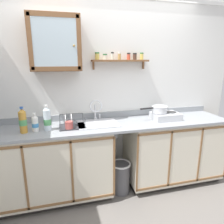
{
  "coord_description": "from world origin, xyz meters",
  "views": [
    {
      "loc": [
        -0.64,
        -2.0,
        1.73
      ],
      "look_at": [
        0.0,
        0.47,
        1.07
      ],
      "focal_mm": 32.22,
      "sensor_mm": 36.0,
      "label": 1
    }
  ],
  "objects_px": {
    "wall_cabinet": "(55,43)",
    "trash_bin": "(121,177)",
    "bottle_water_clear_1": "(47,119)",
    "dish_rack": "(71,125)",
    "sink": "(98,126)",
    "hot_plate_stove": "(166,116)",
    "saucepan": "(159,109)",
    "mug": "(69,125)",
    "bottle_juice_amber_0": "(23,121)",
    "bottle_opaque_white_2": "(35,123)"
  },
  "relations": [
    {
      "from": "dish_rack",
      "to": "mug",
      "type": "bearing_deg",
      "value": -112.41
    },
    {
      "from": "hot_plate_stove",
      "to": "mug",
      "type": "xyz_separation_m",
      "value": [
        -1.29,
        -0.08,
        0.0
      ]
    },
    {
      "from": "dish_rack",
      "to": "bottle_water_clear_1",
      "type": "bearing_deg",
      "value": -172.18
    },
    {
      "from": "hot_plate_stove",
      "to": "bottle_opaque_white_2",
      "type": "xyz_separation_m",
      "value": [
        -1.66,
        -0.05,
        0.05
      ]
    },
    {
      "from": "mug",
      "to": "trash_bin",
      "type": "height_order",
      "value": "mug"
    },
    {
      "from": "bottle_opaque_white_2",
      "to": "wall_cabinet",
      "type": "relative_size",
      "value": 0.34
    },
    {
      "from": "bottle_water_clear_1",
      "to": "dish_rack",
      "type": "distance_m",
      "value": 0.29
    },
    {
      "from": "bottle_juice_amber_0",
      "to": "bottle_opaque_white_2",
      "type": "bearing_deg",
      "value": 5.46
    },
    {
      "from": "sink",
      "to": "mug",
      "type": "relative_size",
      "value": 3.99
    },
    {
      "from": "dish_rack",
      "to": "trash_bin",
      "type": "relative_size",
      "value": 0.72
    },
    {
      "from": "bottle_opaque_white_2",
      "to": "wall_cabinet",
      "type": "bearing_deg",
      "value": 39.13
    },
    {
      "from": "bottle_opaque_white_2",
      "to": "trash_bin",
      "type": "relative_size",
      "value": 0.5
    },
    {
      "from": "sink",
      "to": "wall_cabinet",
      "type": "xyz_separation_m",
      "value": [
        -0.46,
        0.13,
        1.0
      ]
    },
    {
      "from": "hot_plate_stove",
      "to": "saucepan",
      "type": "relative_size",
      "value": 0.93
    },
    {
      "from": "bottle_juice_amber_0",
      "to": "wall_cabinet",
      "type": "relative_size",
      "value": 0.47
    },
    {
      "from": "trash_bin",
      "to": "dish_rack",
      "type": "bearing_deg",
      "value": 172.47
    },
    {
      "from": "wall_cabinet",
      "to": "trash_bin",
      "type": "distance_m",
      "value": 1.87
    },
    {
      "from": "mug",
      "to": "bottle_water_clear_1",
      "type": "bearing_deg",
      "value": 170.64
    },
    {
      "from": "bottle_opaque_white_2",
      "to": "trash_bin",
      "type": "bearing_deg",
      "value": -1.96
    },
    {
      "from": "mug",
      "to": "wall_cabinet",
      "type": "relative_size",
      "value": 0.2
    },
    {
      "from": "hot_plate_stove",
      "to": "saucepan",
      "type": "distance_m",
      "value": 0.14
    },
    {
      "from": "saucepan",
      "to": "bottle_juice_amber_0",
      "type": "bearing_deg",
      "value": -177.11
    },
    {
      "from": "wall_cabinet",
      "to": "bottle_juice_amber_0",
      "type": "bearing_deg",
      "value": -149.33
    },
    {
      "from": "dish_rack",
      "to": "mug",
      "type": "relative_size",
      "value": 2.43
    },
    {
      "from": "bottle_water_clear_1",
      "to": "hot_plate_stove",
      "type": "bearing_deg",
      "value": 1.7
    },
    {
      "from": "sink",
      "to": "trash_bin",
      "type": "bearing_deg",
      "value": -25.63
    },
    {
      "from": "sink",
      "to": "saucepan",
      "type": "xyz_separation_m",
      "value": [
        0.84,
        -0.02,
        0.18
      ]
    },
    {
      "from": "wall_cabinet",
      "to": "dish_rack",
      "type": "bearing_deg",
      "value": -55.14
    },
    {
      "from": "hot_plate_stove",
      "to": "sink",
      "type": "bearing_deg",
      "value": 177.37
    },
    {
      "from": "saucepan",
      "to": "hot_plate_stove",
      "type": "bearing_deg",
      "value": -12.23
    },
    {
      "from": "sink",
      "to": "saucepan",
      "type": "height_order",
      "value": "sink"
    },
    {
      "from": "sink",
      "to": "dish_rack",
      "type": "relative_size",
      "value": 1.64
    },
    {
      "from": "bottle_water_clear_1",
      "to": "wall_cabinet",
      "type": "height_order",
      "value": "wall_cabinet"
    },
    {
      "from": "hot_plate_stove",
      "to": "bottle_water_clear_1",
      "type": "xyz_separation_m",
      "value": [
        -1.53,
        -0.05,
        0.08
      ]
    },
    {
      "from": "hot_plate_stove",
      "to": "bottle_opaque_white_2",
      "type": "height_order",
      "value": "bottle_opaque_white_2"
    },
    {
      "from": "sink",
      "to": "hot_plate_stove",
      "type": "relative_size",
      "value": 1.38
    },
    {
      "from": "trash_bin",
      "to": "bottle_opaque_white_2",
      "type": "bearing_deg",
      "value": 178.04
    },
    {
      "from": "sink",
      "to": "hot_plate_stove",
      "type": "bearing_deg",
      "value": -2.63
    },
    {
      "from": "saucepan",
      "to": "dish_rack",
      "type": "bearing_deg",
      "value": -178.61
    },
    {
      "from": "hot_plate_stove",
      "to": "mug",
      "type": "bearing_deg",
      "value": -176.27
    },
    {
      "from": "bottle_opaque_white_2",
      "to": "dish_rack",
      "type": "height_order",
      "value": "bottle_opaque_white_2"
    },
    {
      "from": "bottle_opaque_white_2",
      "to": "dish_rack",
      "type": "distance_m",
      "value": 0.41
    },
    {
      "from": "saucepan",
      "to": "mug",
      "type": "xyz_separation_m",
      "value": [
        -1.2,
        -0.1,
        -0.1
      ]
    },
    {
      "from": "bottle_opaque_white_2",
      "to": "dish_rack",
      "type": "bearing_deg",
      "value": 6.47
    },
    {
      "from": "bottle_juice_amber_0",
      "to": "mug",
      "type": "relative_size",
      "value": 2.33
    },
    {
      "from": "hot_plate_stove",
      "to": "bottle_water_clear_1",
      "type": "relative_size",
      "value": 1.24
    },
    {
      "from": "hot_plate_stove",
      "to": "saucepan",
      "type": "height_order",
      "value": "saucepan"
    },
    {
      "from": "trash_bin",
      "to": "sink",
      "type": "bearing_deg",
      "value": 154.37
    },
    {
      "from": "bottle_water_clear_1",
      "to": "trash_bin",
      "type": "bearing_deg",
      "value": -2.82
    },
    {
      "from": "sink",
      "to": "wall_cabinet",
      "type": "height_order",
      "value": "wall_cabinet"
    }
  ]
}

